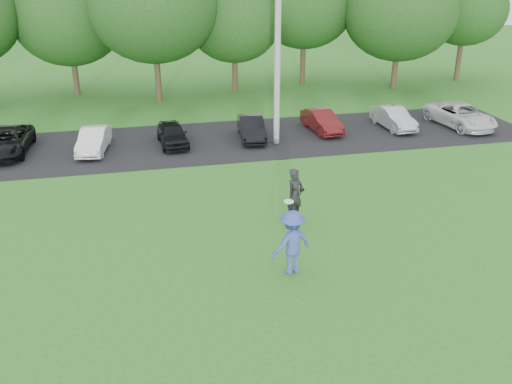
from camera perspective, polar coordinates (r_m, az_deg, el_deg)
ground at (r=16.30m, az=2.74°, el=-8.97°), size 100.00×100.00×0.00m
parking_lot at (r=27.91m, az=-4.32°, el=5.09°), size 32.00×6.50×0.03m
utility_pole at (r=26.43m, az=2.19°, el=14.98°), size 0.28×0.28×9.77m
frisbee_player at (r=16.27m, az=3.59°, el=-5.07°), size 1.43×1.09×2.31m
camera_bystander at (r=19.31m, az=3.92°, el=-0.37°), size 0.84×0.77×1.92m
parked_cars at (r=27.69m, az=-5.70°, el=6.15°), size 28.52×5.10×1.21m
tree_row at (r=36.60m, az=-4.54°, el=17.27°), size 42.39×9.85×8.64m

